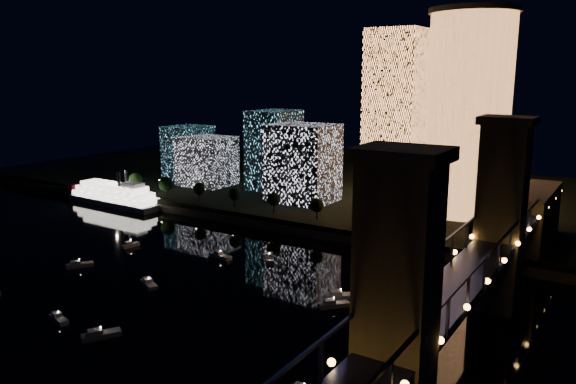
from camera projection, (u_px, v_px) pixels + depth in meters
name	position (u px, v px, depth m)	size (l,w,h in m)	color
ground	(177.00, 319.00, 140.19)	(520.00, 520.00, 0.00)	black
far_bank	(408.00, 195.00, 271.60)	(420.00, 160.00, 5.00)	black
seawall	(332.00, 236.00, 207.49)	(420.00, 6.00, 3.00)	#6B5E4C
tower_cylindrical	(468.00, 113.00, 219.93)	(34.00, 34.00, 79.63)	#FF9951
tower_rectangular	(396.00, 114.00, 254.44)	(23.51, 23.51, 74.80)	#FF9951
midrise_blocks	(251.00, 157.00, 271.17)	(103.86, 40.92, 37.92)	white
truss_bridge	(442.00, 312.00, 105.66)	(13.00, 266.00, 50.00)	navy
riverboat	(111.00, 195.00, 263.53)	(57.57, 13.78, 17.24)	silver
motorboats	(182.00, 288.00, 158.45)	(107.70, 75.09, 2.78)	silver
esplanade_trees	(267.00, 198.00, 228.30)	(166.30, 6.79, 8.90)	black
street_lamps	(274.00, 199.00, 233.74)	(132.70, 0.70, 5.65)	black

